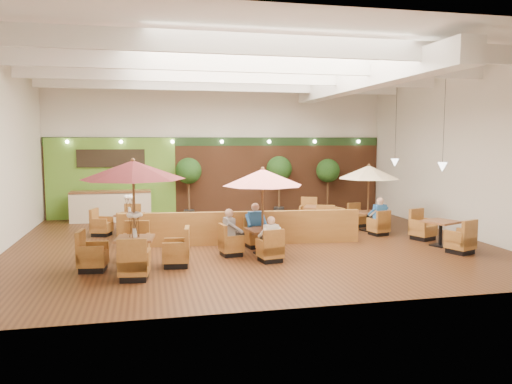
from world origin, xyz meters
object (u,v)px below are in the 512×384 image
object	(u,v)px
booth_divider	(241,228)
topiary_1	(279,171)
table_3	(123,222)
diner_4	(379,213)
table_2	(367,182)
diner_2	(231,228)
service_counter	(111,206)
table_0	(134,195)
diner_1	(256,221)
diner_0	(270,234)
topiary_2	(328,173)
table_1	(261,191)
table_5	(317,217)
topiary_0	(189,173)
table_4	(440,234)
diner_3	(379,212)

from	to	relation	value
booth_divider	topiary_1	bearing A→B (deg)	69.62
table_3	diner_4	xyz separation A→B (m)	(8.23, -1.81, 0.28)
table_2	diner_2	distance (m)	5.90
table_3	topiary_1	bearing A→B (deg)	44.41
service_counter	table_0	bearing A→B (deg)	-81.97
table_0	booth_divider	bearing A→B (deg)	43.03
topiary_1	diner_1	bearing A→B (deg)	-110.95
diner_0	table_3	bearing A→B (deg)	115.82
topiary_2	diner_4	distance (m)	5.10
diner_2	diner_4	distance (m)	5.54
booth_divider	table_3	distance (m)	4.21
table_1	topiary_1	bearing A→B (deg)	61.91
topiary_1	table_2	bearing A→B (deg)	-64.18
table_5	diner_0	bearing A→B (deg)	-98.32
topiary_2	diner_1	world-z (taller)	topiary_2
booth_divider	diner_1	bearing A→B (deg)	-50.61
table_0	topiary_0	size ratio (longest dim) A/B	1.11
service_counter	table_4	size ratio (longest dim) A/B	1.09
table_5	diner_4	bearing A→B (deg)	-29.71
table_0	table_5	bearing A→B (deg)	43.26
table_5	topiary_2	bearing A→B (deg)	86.40
service_counter	topiary_1	size ratio (longest dim) A/B	1.22
diner_2	diner_0	bearing A→B (deg)	37.36
service_counter	topiary_1	distance (m)	6.84
booth_divider	table_0	size ratio (longest dim) A/B	2.68
topiary_0	diner_0	size ratio (longest dim) A/B	3.32
diner_0	diner_4	bearing A→B (deg)	17.35
table_1	topiary_2	distance (m)	8.19
table_1	table_5	distance (m)	5.00
table_2	table_3	distance (m)	8.33
table_4	topiary_1	size ratio (longest dim) A/B	1.12
table_2	diner_1	bearing A→B (deg)	-171.00
service_counter	table_5	world-z (taller)	service_counter
booth_divider	topiary_2	distance (m)	7.36
diner_0	diner_1	bearing A→B (deg)	75.28
table_0	diner_3	distance (m)	8.26
table_3	table_4	distance (m)	9.98
booth_divider	diner_3	size ratio (longest dim) A/B	9.06
table_2	diner_4	world-z (taller)	table_2
table_3	diner_3	size ratio (longest dim) A/B	3.17
topiary_1	diner_4	size ratio (longest dim) A/B	3.44
table_1	diner_1	xyz separation A→B (m)	(0.05, 0.87, -0.96)
topiary_0	diner_0	distance (m)	7.93
topiary_1	diner_1	size ratio (longest dim) A/B	2.92
table_4	diner_3	size ratio (longest dim) A/B	3.45
table_5	diner_0	distance (m)	5.51
table_4	topiary_0	size ratio (longest dim) A/B	1.13
table_5	diner_2	world-z (taller)	diner_2
diner_1	topiary_1	bearing A→B (deg)	-114.32
table_0	table_4	size ratio (longest dim) A/B	0.98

